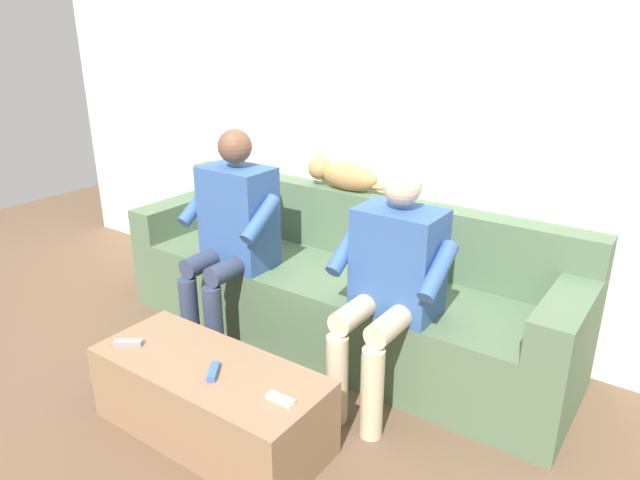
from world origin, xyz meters
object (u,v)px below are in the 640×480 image
(coffee_table, at_px, (210,399))
(remote_white, at_px, (280,399))
(person_left_seated, at_px, (391,276))
(person_right_seated, at_px, (232,227))
(remote_gray, at_px, (128,343))
(couch, at_px, (339,292))
(remote_blue, at_px, (213,372))
(cat_on_backrest, at_px, (342,175))

(coffee_table, xyz_separation_m, remote_white, (-0.41, 0.02, 0.18))
(person_left_seated, bearing_deg, person_right_seated, -0.59)
(person_right_seated, xyz_separation_m, remote_gray, (-0.09, 0.79, -0.30))
(coffee_table, bearing_deg, couch, -90.00)
(remote_blue, bearing_deg, couch, -30.54)
(person_right_seated, bearing_deg, remote_blue, 127.53)
(remote_blue, relative_size, remote_gray, 0.96)
(remote_gray, bearing_deg, remote_blue, -27.39)
(couch, bearing_deg, remote_gray, 70.01)
(couch, bearing_deg, coffee_table, 90.00)
(person_left_seated, bearing_deg, cat_on_backrest, -41.82)
(remote_white, bearing_deg, remote_gray, 4.07)
(remote_gray, bearing_deg, person_left_seated, 6.98)
(person_left_seated, relative_size, person_right_seated, 0.95)
(cat_on_backrest, bearing_deg, remote_gray, 79.28)
(couch, relative_size, remote_white, 22.29)
(coffee_table, bearing_deg, person_right_seated, -54.84)
(coffee_table, height_order, person_left_seated, person_left_seated)
(person_right_seated, height_order, cat_on_backrest, person_right_seated)
(person_left_seated, xyz_separation_m, remote_gray, (0.89, 0.78, -0.27))
(cat_on_backrest, xyz_separation_m, remote_white, (-0.56, 1.27, -0.53))
(couch, height_order, person_left_seated, person_left_seated)
(remote_white, xyz_separation_m, remote_gray, (0.81, 0.07, 0.00))
(couch, relative_size, remote_blue, 21.53)
(remote_white, height_order, remote_gray, remote_gray)
(coffee_table, height_order, cat_on_backrest, cat_on_backrest)
(person_left_seated, distance_m, remote_gray, 1.21)
(person_left_seated, bearing_deg, couch, -33.76)
(remote_gray, bearing_deg, remote_white, -28.92)
(remote_white, bearing_deg, person_right_seated, -39.61)
(remote_white, distance_m, remote_blue, 0.34)
(person_right_seated, bearing_deg, person_left_seated, 179.41)
(remote_white, bearing_deg, cat_on_backrest, -67.52)
(cat_on_backrest, height_order, remote_white, cat_on_backrest)
(coffee_table, bearing_deg, remote_gray, 13.15)
(couch, xyz_separation_m, person_right_seated, (0.49, 0.32, 0.38))
(coffee_table, xyz_separation_m, remote_blue, (-0.07, 0.04, 0.19))
(couch, distance_m, remote_blue, 1.05)
(remote_white, height_order, remote_blue, remote_blue)
(person_left_seated, distance_m, person_right_seated, 0.98)
(coffee_table, distance_m, remote_white, 0.45)
(cat_on_backrest, height_order, remote_gray, cat_on_backrest)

